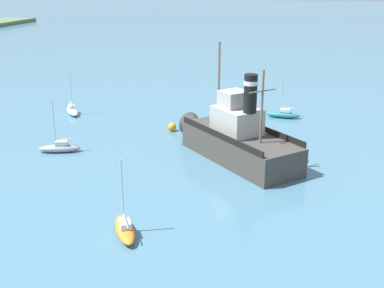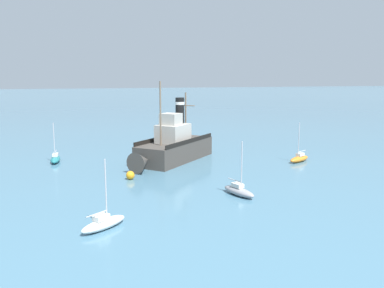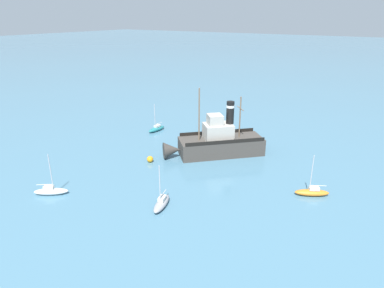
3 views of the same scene
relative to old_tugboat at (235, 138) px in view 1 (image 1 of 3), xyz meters
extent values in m
plane|color=#477289|center=(1.44, -2.45, -1.83)|extent=(600.00, 600.00, 0.00)
cube|color=#423D38|center=(-0.44, -0.43, -0.63)|extent=(11.61, 11.58, 2.40)
cone|color=#423D38|center=(4.67, 4.64, -0.63)|extent=(3.36, 3.36, 2.35)
cube|color=#B2ADA3|center=(-0.08, -0.08, 1.67)|extent=(4.95, 4.95, 2.20)
cube|color=#B2ADA3|center=(0.27, 0.27, 3.47)|extent=(2.97, 2.97, 1.40)
cylinder|color=black|center=(-1.29, -1.28, 4.37)|extent=(1.10, 1.10, 3.20)
cylinder|color=silver|center=(-1.29, -1.28, 5.27)|extent=(1.16, 1.16, 0.35)
cylinder|color=#75604C|center=(1.90, 1.89, 4.32)|extent=(0.20, 0.20, 7.50)
cylinder|color=#75604C|center=(-2.35, -2.34, 3.57)|extent=(0.20, 0.20, 6.00)
cylinder|color=#75604C|center=(-2.35, -2.34, 4.89)|extent=(1.92, 1.93, 0.12)
cube|color=black|center=(-1.96, 1.09, 0.82)|extent=(8.17, 8.13, 0.50)
cube|color=black|center=(1.08, -1.96, 0.82)|extent=(8.17, 8.13, 0.50)
ellipsoid|color=orange|center=(-14.90, 4.82, -1.48)|extent=(3.86, 2.81, 0.70)
cube|color=silver|center=(-15.08, 4.72, -0.95)|extent=(1.27, 1.09, 0.36)
cylinder|color=#B7B7BC|center=(-14.64, 4.96, 0.97)|extent=(0.10, 0.10, 4.20)
cylinder|color=#B7B7BC|center=(-15.43, 4.53, -0.58)|extent=(1.61, 0.95, 0.08)
ellipsoid|color=gray|center=(-2.08, 15.90, -1.48)|extent=(2.18, 3.96, 0.70)
cube|color=silver|center=(-2.02, 15.71, -0.95)|extent=(0.94, 1.24, 0.36)
cylinder|color=#B7B7BC|center=(-2.17, 16.19, 0.97)|extent=(0.10, 0.10, 4.20)
cylinder|color=#B7B7BC|center=(-1.90, 15.33, -0.58)|extent=(0.61, 1.74, 0.08)
ellipsoid|color=white|center=(10.09, 20.60, -1.48)|extent=(3.70, 3.15, 0.70)
cube|color=silver|center=(10.25, 20.72, -0.95)|extent=(1.26, 1.17, 0.36)
cylinder|color=#B7B7BC|center=(9.85, 20.42, 0.97)|extent=(0.10, 0.10, 4.20)
cylinder|color=#B7B7BC|center=(10.58, 20.96, -0.58)|extent=(1.49, 1.14, 0.08)
ellipsoid|color=#23757A|center=(13.99, -3.58, -1.48)|extent=(1.37, 3.87, 0.70)
cube|color=silver|center=(13.98, -3.78, -0.95)|extent=(0.72, 1.14, 0.36)
cylinder|color=#B7B7BC|center=(14.01, -3.28, 0.97)|extent=(0.10, 0.10, 4.20)
cylinder|color=#B7B7BC|center=(13.95, -4.17, -0.58)|extent=(0.21, 1.80, 0.08)
sphere|color=orange|center=(6.37, 7.50, -1.39)|extent=(0.88, 0.88, 0.88)
camera|label=1|loc=(-39.82, -5.16, 13.41)|focal=45.00mm
camera|label=2|loc=(11.94, 48.10, 8.69)|focal=38.00mm
camera|label=3|loc=(-21.96, 40.79, 17.45)|focal=32.00mm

